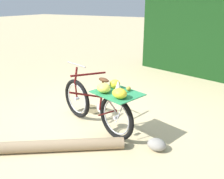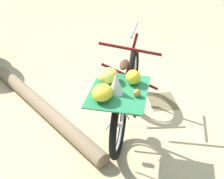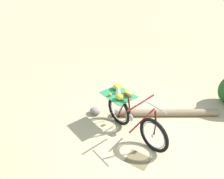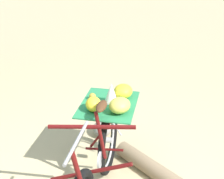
% 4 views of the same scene
% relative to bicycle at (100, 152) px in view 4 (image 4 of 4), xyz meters
% --- Properties ---
extents(bicycle, '(1.78, 0.93, 1.03)m').
position_rel_bicycle_xyz_m(bicycle, '(0.00, 0.00, 0.00)').
color(bicycle, black).
rests_on(bicycle, ground_plane).
extents(path_stone, '(0.28, 0.23, 0.17)m').
position_rel_bicycle_xyz_m(path_stone, '(-1.05, 0.10, -0.41)').
color(path_stone, gray).
rests_on(path_stone, ground_plane).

